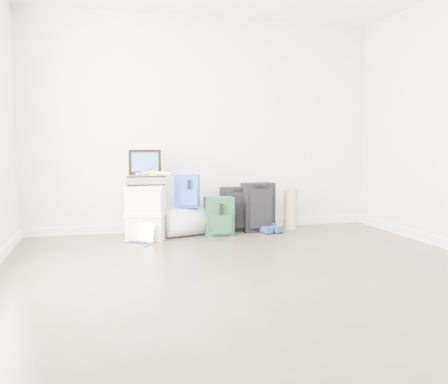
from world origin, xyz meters
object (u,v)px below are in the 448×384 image
object	(u,v)px
boxes_stack	(146,212)
large_suitcase	(235,209)
duffel_bag	(187,221)
briefcase	(146,180)
laptop	(139,239)
carry_on	(258,207)

from	to	relation	value
boxes_stack	large_suitcase	world-z (taller)	boxes_stack
large_suitcase	duffel_bag	bearing A→B (deg)	-159.06
briefcase	large_suitcase	bearing A→B (deg)	12.92
briefcase	laptop	world-z (taller)	briefcase
briefcase	duffel_bag	size ratio (longest dim) A/B	0.74
duffel_bag	carry_on	size ratio (longest dim) A/B	0.93
briefcase	boxes_stack	bearing A→B (deg)	0.00
boxes_stack	briefcase	world-z (taller)	briefcase
duffel_bag	carry_on	xyz separation A→B (m)	(0.92, 0.07, 0.13)
boxes_stack	briefcase	xyz separation A→B (m)	(0.00, 0.00, 0.38)
boxes_stack	large_suitcase	bearing A→B (deg)	31.57
laptop	carry_on	bearing A→B (deg)	50.35
large_suitcase	carry_on	distance (m)	0.30
carry_on	boxes_stack	bearing A→B (deg)	-177.74
boxes_stack	duffel_bag	bearing A→B (deg)	27.10
duffel_bag	laptop	size ratio (longest dim) A/B	1.50
duffel_bag	carry_on	distance (m)	0.93
carry_on	laptop	xyz separation A→B (m)	(-1.52, -0.37, -0.26)
briefcase	laptop	xyz separation A→B (m)	(-0.11, -0.25, -0.64)
duffel_bag	carry_on	world-z (taller)	carry_on
boxes_stack	large_suitcase	distance (m)	1.16
boxes_stack	carry_on	world-z (taller)	boxes_stack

